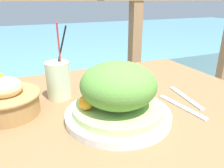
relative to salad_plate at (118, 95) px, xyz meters
name	(u,v)px	position (x,y,z in m)	size (l,w,h in m)	color
patio_table	(125,133)	(0.07, 0.08, -0.19)	(0.91, 0.77, 0.75)	olive
railing_fence	(69,44)	(0.07, 0.83, -0.02)	(2.80, 0.08, 1.14)	#937551
sea_backdrop	(36,52)	(0.07, 3.33, -0.59)	(12.00, 4.00, 0.46)	#568EA8
salad_plate	(118,95)	(0.00, 0.00, 0.00)	(0.29, 0.29, 0.16)	white
drink_glass	(58,80)	(-0.12, 0.20, -0.01)	(0.08, 0.08, 0.25)	beige
bread_basket	(7,100)	(-0.27, 0.14, -0.02)	(0.18, 0.18, 0.11)	#AD7F47
fork	(182,107)	(0.20, -0.02, -0.07)	(0.04, 0.18, 0.00)	silver
knife	(186,97)	(0.26, 0.02, -0.07)	(0.04, 0.18, 0.00)	silver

